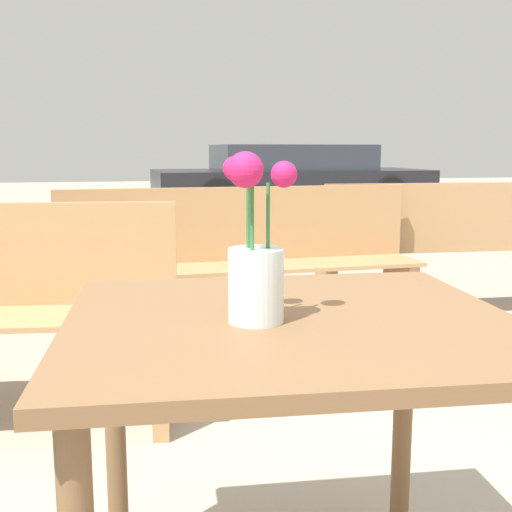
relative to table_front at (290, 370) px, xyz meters
The scene contains 5 objects.
table_front is the anchor object (origin of this frame).
flower_vase 0.23m from the table_front, 159.31° to the right, with size 0.14×0.13×0.31m.
bench_middle 2.19m from the table_front, 81.76° to the left, with size 1.93×0.43×0.85m.
bench_far 3.04m from the table_front, 54.08° to the left, with size 1.85×0.46×0.85m.
parked_car 9.76m from the table_front, 74.84° to the left, with size 4.63×2.02×1.11m.
Camera 1 is at (-0.32, -1.16, 1.06)m, focal length 45.00 mm.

